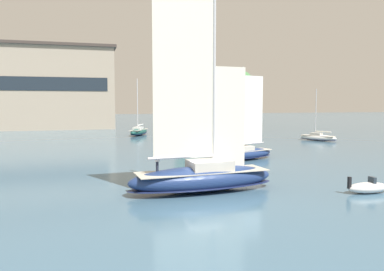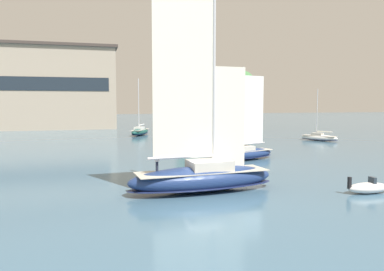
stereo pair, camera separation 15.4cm
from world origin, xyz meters
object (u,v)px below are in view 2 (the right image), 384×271
Objects in this scene: motor_tender at (368,188)px; tree_shore_left at (190,85)px; sailboat_moored_outer_mooring at (319,137)px; tree_shore_center at (242,87)px; sailboat_moored_mid_channel at (247,152)px; sailboat_moored_near_marina at (140,131)px; sailboat_main at (203,175)px; sailboat_moored_far_slip at (196,133)px.

tree_shore_left is at bearing 85.13° from motor_tender.
tree_shore_center is at bearing 84.98° from sailboat_moored_outer_mooring.
sailboat_moored_near_marina is at bearing 102.03° from sailboat_moored_mid_channel.
sailboat_main is 43.63m from sailboat_moored_outer_mooring.
sailboat_main is 1.42× the size of sailboat_moored_far_slip.
tree_shore_center is at bearing 8.72° from tree_shore_left.
sailboat_moored_mid_channel is 0.97× the size of sailboat_moored_far_slip.
sailboat_moored_outer_mooring is (12.67, -41.54, -10.80)m from tree_shore_left.
motor_tender is at bearing -106.30° from tree_shore_center.
sailboat_moored_far_slip is at bearing -102.42° from tree_shore_left.
motor_tender is at bearing -118.93° from sailboat_moored_outer_mooring.
sailboat_moored_far_slip is 3.29× the size of motor_tender.
tree_shore_center is 39.99m from sailboat_moored_far_slip.
sailboat_moored_far_slip is 47.62m from motor_tender.
sailboat_moored_outer_mooring is at bearing 38.72° from sailboat_moored_mid_channel.
sailboat_moored_outer_mooring is (29.08, -19.87, -0.17)m from sailboat_moored_near_marina.
motor_tender is at bearing -79.69° from sailboat_moored_near_marina.
sailboat_moored_mid_channel is at bearing 55.30° from sailboat_main.
sailboat_moored_outer_mooring is (18.97, -12.96, -0.13)m from sailboat_moored_far_slip.
motor_tender is (9.92, -54.53, -0.37)m from sailboat_moored_near_marina.
sailboat_main is at bearing -114.84° from tree_shore_center.
sailboat_moored_near_marina is (1.74, 50.75, -0.44)m from sailboat_main.
tree_shore_center is 4.73× the size of motor_tender.
sailboat_main is (-34.69, -74.96, -9.98)m from tree_shore_center.
sailboat_moored_far_slip is (2.25, 29.97, -0.13)m from sailboat_moored_mid_channel.
tree_shore_center is 1.48× the size of sailboat_moored_mid_channel.
tree_shore_center is 1.01× the size of sailboat_main.
sailboat_moored_mid_channel is 1.18× the size of sailboat_moored_outer_mooring.
sailboat_moored_outer_mooring is at bearing -95.02° from tree_shore_center.
sailboat_main is 1.73× the size of sailboat_moored_outer_mooring.
motor_tender is (-0.19, -47.62, -0.34)m from sailboat_moored_far_slip.
tree_shore_center is 45.50m from sailboat_moored_outer_mooring.
sailboat_main is at bearing -91.97° from sailboat_moored_near_marina.
tree_shore_left is 4.82× the size of motor_tender.
sailboat_moored_mid_channel reaches higher than sailboat_moored_outer_mooring.
tree_shore_center is 1.44× the size of sailboat_moored_far_slip.
sailboat_main is at bearing -134.95° from sailboat_moored_outer_mooring.
sailboat_moored_near_marina is at bearing 100.31° from motor_tender.
sailboat_main is 1.46× the size of sailboat_moored_mid_channel.
sailboat_main is 50.78m from sailboat_moored_near_marina.
tree_shore_left is 77.27m from motor_tender.
sailboat_main is 16.87m from sailboat_moored_mid_channel.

